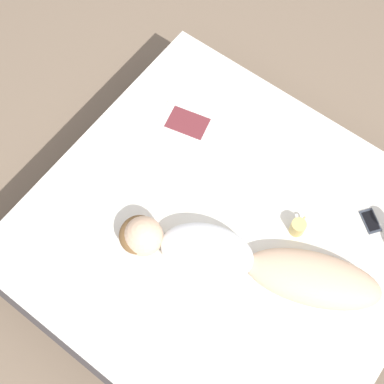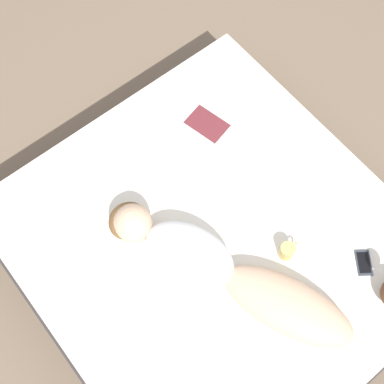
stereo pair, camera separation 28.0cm
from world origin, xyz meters
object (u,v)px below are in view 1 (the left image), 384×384
object	(u,v)px
open_magazine	(179,139)
coffee_mug	(298,227)
person	(238,260)
cell_phone	(370,221)

from	to	relation	value
open_magazine	coffee_mug	distance (m)	0.82
open_magazine	person	bearing A→B (deg)	-133.97
person	coffee_mug	xyz separation A→B (m)	(0.34, -0.14, -0.04)
person	open_magazine	world-z (taller)	person
open_magazine	cell_phone	bearing A→B (deg)	-92.41
open_magazine	cell_phone	world-z (taller)	same
person	open_magazine	distance (m)	0.79
open_magazine	coffee_mug	xyz separation A→B (m)	(-0.06, -0.81, 0.04)
coffee_mug	cell_phone	xyz separation A→B (m)	(0.27, -0.28, -0.04)
person	open_magazine	xyz separation A→B (m)	(0.40, 0.67, -0.08)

